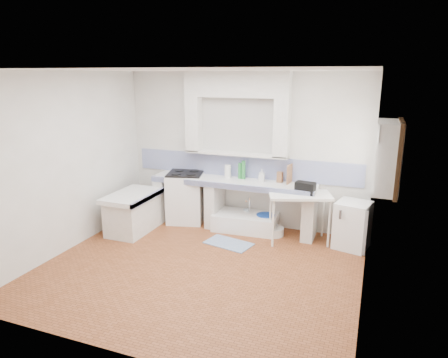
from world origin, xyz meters
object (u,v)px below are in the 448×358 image
(side_table, at_px, (299,218))
(fridge, at_px, (352,225))
(sink, at_px, (246,222))
(stove, at_px, (186,198))

(side_table, distance_m, fridge, 0.86)
(sink, height_order, fridge, fridge)
(stove, distance_m, sink, 1.25)
(sink, relative_size, side_table, 1.13)
(sink, distance_m, fridge, 1.87)
(side_table, bearing_deg, sink, 149.57)
(stove, relative_size, side_table, 0.92)
(stove, relative_size, fridge, 1.20)
(side_table, bearing_deg, fridge, -15.71)
(side_table, relative_size, fridge, 1.31)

